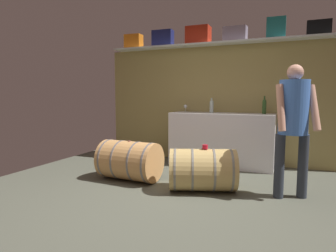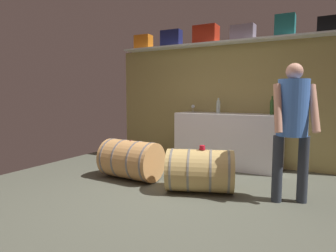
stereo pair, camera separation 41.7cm
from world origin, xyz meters
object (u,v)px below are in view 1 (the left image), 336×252
wine_barrel_near (203,170)px  tasting_cup (205,147)px  work_cabinet (221,139)px  wine_bottle_green (264,106)px  winemaker_pouring (293,117)px  toolcase_navy (163,39)px  wine_bottle_clear (212,106)px  toolcase_red (198,36)px  toolcase_orange (134,42)px  wine_barrel_far (130,160)px  toolcase_black (319,28)px  toolcase_teal (276,29)px  wine_glass (185,107)px  toolcase_grey (235,34)px

wine_barrel_near → tasting_cup: bearing=-19.7°
work_cabinet → tasting_cup: 1.50m
wine_bottle_green → winemaker_pouring: (0.46, -1.43, -0.08)m
toolcase_navy → wine_bottle_clear: toolcase_navy is taller
toolcase_red → wine_bottle_clear: bearing=-27.2°
toolcase_orange → wine_barrel_far: bearing=-65.8°
toolcase_black → tasting_cup: size_ratio=4.92×
wine_barrel_far → toolcase_red: bearing=74.4°
toolcase_teal → toolcase_red: bearing=179.0°
toolcase_navy → toolcase_teal: (2.09, 0.00, 0.01)m
toolcase_teal → wine_glass: (-1.60, -0.01, -1.34)m
wine_barrel_near → tasting_cup: size_ratio=13.84×
wine_bottle_green → wine_glass: (-1.46, 0.09, -0.04)m
work_cabinet → wine_barrel_near: 1.51m
toolcase_black → winemaker_pouring: 2.06m
toolcase_teal → toolcase_black: bearing=-1.0°
work_cabinet → tasting_cup: work_cabinet is taller
tasting_cup → winemaker_pouring: bearing=8.3°
toolcase_grey → toolcase_black: bearing=3.0°
toolcase_orange → wine_barrel_far: toolcase_orange is taller
toolcase_teal → tasting_cup: size_ratio=4.69×
wine_barrel_near → tasting_cup: (0.03, -0.00, 0.31)m
toolcase_grey → toolcase_teal: bearing=3.0°
toolcase_orange → wine_barrel_near: size_ratio=0.34×
wine_bottle_green → toolcase_red: bearing=175.0°
wine_glass → toolcase_orange: bearing=179.3°
wine_bottle_clear → tasting_cup: size_ratio=3.72×
work_cabinet → wine_barrel_far: bearing=-126.8°
toolcase_black → wine_bottle_clear: toolcase_black is taller
wine_bottle_clear → wine_bottle_green: 0.91m
winemaker_pouring → wine_glass: bearing=-62.4°
toolcase_orange → toolcase_grey: toolcase_orange is taller
toolcase_red → toolcase_black: 2.01m
wine_glass → winemaker_pouring: size_ratio=0.08×
toolcase_black → winemaker_pouring: bearing=-101.4°
toolcase_navy → work_cabinet: size_ratio=0.22×
toolcase_navy → wine_glass: bearing=-3.3°
winemaker_pouring → toolcase_red: bearing=-66.4°
toolcase_grey → toolcase_orange: bearing=-177.0°
toolcase_orange → winemaker_pouring: bearing=-29.2°
toolcase_black → wine_glass: (-2.25, -0.01, -1.29)m
wine_barrel_near → wine_barrel_far: wine_barrel_far is taller
toolcase_orange → toolcase_red: (1.37, 0.00, 0.02)m
tasting_cup → wine_barrel_near: bearing=180.0°
toolcase_grey → toolcase_red: bearing=-177.0°
work_cabinet → tasting_cup: bearing=-85.7°
toolcase_black → wine_barrel_far: size_ratio=0.39×
wine_bottle_clear → wine_bottle_green: wine_bottle_green is taller
toolcase_black → wine_glass: size_ratio=2.57×
toolcase_teal → wine_barrel_near: 2.81m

